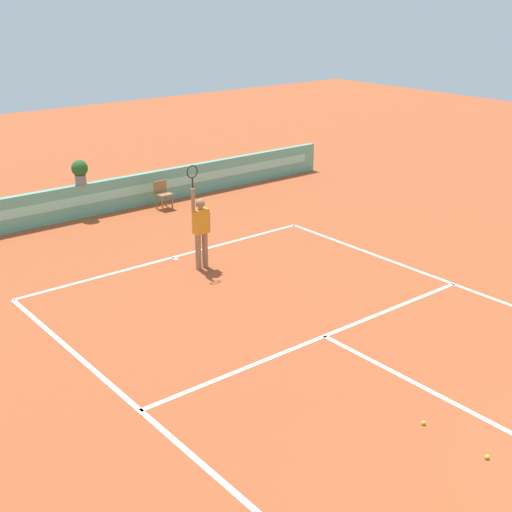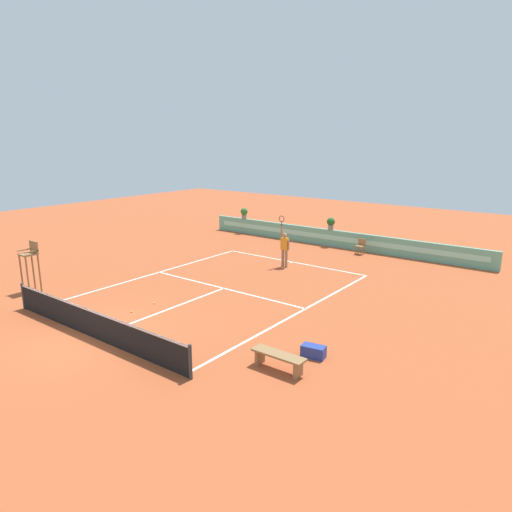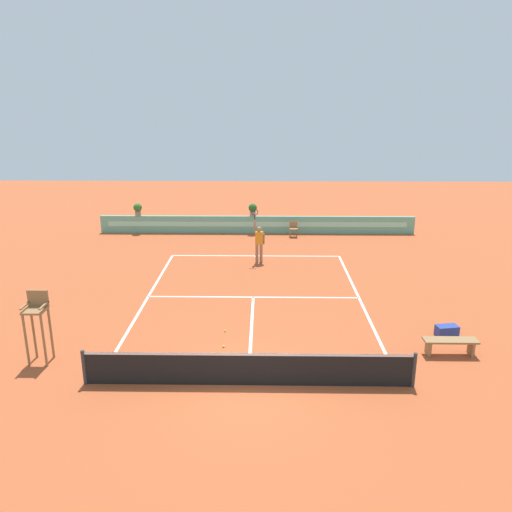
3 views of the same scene
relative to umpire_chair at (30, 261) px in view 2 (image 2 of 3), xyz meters
The scene contains 13 objects.
ground_plane 7.85m from the umpire_chair, 37.79° to the left, with size 60.00×60.00×0.00m, color #A84C28.
court_lines 8.30m from the umpire_chair, 41.76° to the left, with size 8.32×11.94×0.01m.
net 6.29m from the umpire_chair, 11.69° to the right, with size 8.92×0.10×1.00m.
back_wall_barrier 16.33m from the umpire_chair, 68.01° to the left, with size 18.00×0.21×1.00m.
umpire_chair is the anchor object (origin of this frame).
ball_kid_chair 16.57m from the umpire_chair, 60.42° to the left, with size 0.44×0.44×0.85m.
bench_courtside 12.17m from the umpire_chair, ahead, with size 1.60×0.44×0.51m.
gear_bag 12.67m from the umpire_chair, ahead, with size 0.70×0.36×0.36m, color navy.
tennis_player 11.45m from the umpire_chair, 56.74° to the left, with size 0.62×0.23×2.58m.
tennis_ball_near_baseline 5.51m from the umpire_chair, ahead, with size 0.07×0.07×0.07m, color #CCE033.
tennis_ball_mid_court 5.77m from the umpire_chair, 21.21° to the left, with size 0.07×0.07×0.07m, color #CCE033.
potted_plant_far_left 15.14m from the umpire_chair, 92.69° to the left, with size 0.48×0.48×0.72m.
potted_plant_centre 16.22m from the umpire_chair, 68.80° to the left, with size 0.48×0.48×0.72m.
Camera 2 is at (12.57, -7.89, 6.24)m, focal length 32.52 mm.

